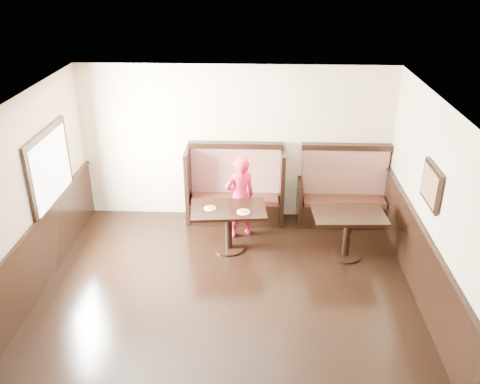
# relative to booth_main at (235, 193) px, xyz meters

# --- Properties ---
(ground) EXTENTS (7.00, 7.00, 0.00)m
(ground) POSITION_rel_booth_main_xyz_m (0.00, -3.30, -0.53)
(ground) COLOR black
(ground) RESTS_ON ground
(room_shell) EXTENTS (7.00, 7.00, 7.00)m
(room_shell) POSITION_rel_booth_main_xyz_m (-0.30, -3.01, 0.14)
(room_shell) COLOR beige
(room_shell) RESTS_ON ground
(booth_main) EXTENTS (1.75, 0.72, 1.45)m
(booth_main) POSITION_rel_booth_main_xyz_m (0.00, 0.00, 0.00)
(booth_main) COLOR black
(booth_main) RESTS_ON ground
(booth_neighbor) EXTENTS (1.65, 0.72, 1.45)m
(booth_neighbor) POSITION_rel_booth_main_xyz_m (1.95, -0.00, -0.05)
(booth_neighbor) COLOR black
(booth_neighbor) RESTS_ON ground
(table_main) EXTENTS (1.26, 0.86, 0.76)m
(table_main) POSITION_rel_booth_main_xyz_m (-0.06, -1.06, 0.06)
(table_main) COLOR black
(table_main) RESTS_ON ground
(table_neighbor) EXTENTS (1.16, 0.79, 0.78)m
(table_neighbor) POSITION_rel_booth_main_xyz_m (1.85, -1.18, 0.06)
(table_neighbor) COLOR black
(table_neighbor) RESTS_ON ground
(child) EXTENTS (0.63, 0.54, 1.46)m
(child) POSITION_rel_booth_main_xyz_m (0.11, -0.59, 0.21)
(child) COLOR red
(child) RESTS_ON ground
(pizza_plate_left) EXTENTS (0.19, 0.19, 0.04)m
(pizza_plate_left) POSITION_rel_booth_main_xyz_m (-0.35, -1.08, 0.25)
(pizza_plate_left) COLOR white
(pizza_plate_left) RESTS_ON table_main
(pizza_plate_right) EXTENTS (0.21, 0.21, 0.04)m
(pizza_plate_right) POSITION_rel_booth_main_xyz_m (0.19, -1.19, 0.25)
(pizza_plate_right) COLOR white
(pizza_plate_right) RESTS_ON table_main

